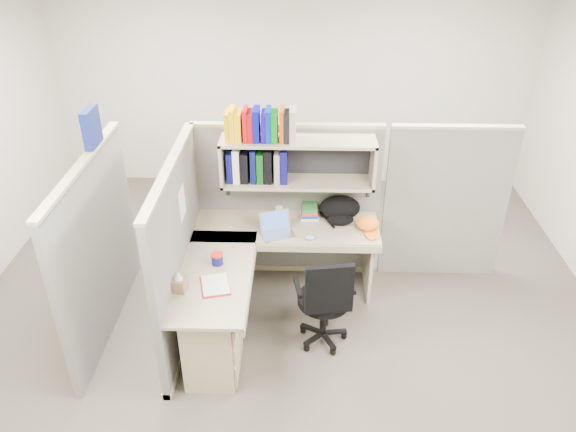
{
  "coord_description": "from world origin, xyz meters",
  "views": [
    {
      "loc": [
        0.14,
        -3.95,
        3.5
      ],
      "look_at": [
        0.02,
        0.25,
        1.03
      ],
      "focal_mm": 35.0,
      "sensor_mm": 36.0,
      "label": 1
    }
  ],
  "objects_px": {
    "laptop": "(278,226)",
    "task_chair": "(324,314)",
    "snack_canister": "(217,259)",
    "backpack": "(340,210)",
    "desk": "(235,308)"
  },
  "relations": [
    {
      "from": "backpack",
      "to": "task_chair",
      "type": "xyz_separation_m",
      "value": [
        -0.16,
        -0.91,
        -0.51
      ]
    },
    {
      "from": "task_chair",
      "to": "laptop",
      "type": "bearing_deg",
      "value": 124.09
    },
    {
      "from": "backpack",
      "to": "snack_canister",
      "type": "bearing_deg",
      "value": -151.6
    },
    {
      "from": "snack_canister",
      "to": "laptop",
      "type": "bearing_deg",
      "value": 43.46
    },
    {
      "from": "desk",
      "to": "snack_canister",
      "type": "xyz_separation_m",
      "value": [
        -0.16,
        0.23,
        0.34
      ]
    },
    {
      "from": "backpack",
      "to": "snack_canister",
      "type": "relative_size",
      "value": 3.75
    },
    {
      "from": "snack_canister",
      "to": "backpack",
      "type": "bearing_deg",
      "value": 34.83
    },
    {
      "from": "laptop",
      "to": "task_chair",
      "type": "xyz_separation_m",
      "value": [
        0.42,
        -0.63,
        -0.5
      ]
    },
    {
      "from": "desk",
      "to": "backpack",
      "type": "bearing_deg",
      "value": 46.77
    },
    {
      "from": "backpack",
      "to": "desk",
      "type": "bearing_deg",
      "value": -139.67
    },
    {
      "from": "laptop",
      "to": "backpack",
      "type": "bearing_deg",
      "value": 6.44
    },
    {
      "from": "laptop",
      "to": "task_chair",
      "type": "relative_size",
      "value": 0.3
    },
    {
      "from": "laptop",
      "to": "snack_canister",
      "type": "height_order",
      "value": "laptop"
    },
    {
      "from": "laptop",
      "to": "backpack",
      "type": "xyz_separation_m",
      "value": [
        0.58,
        0.28,
        0.01
      ]
    },
    {
      "from": "snack_canister",
      "to": "task_chair",
      "type": "relative_size",
      "value": 0.11
    }
  ]
}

